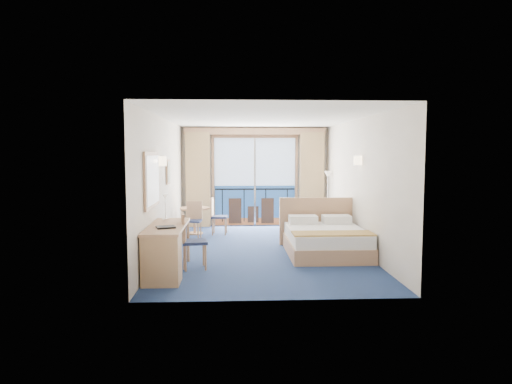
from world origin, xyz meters
The scene contains 22 objects.
floor centered at (0.00, 0.00, 0.00)m, with size 6.50×6.50×0.00m, color navy.
room_walls centered at (0.00, 0.00, 1.78)m, with size 4.04×6.54×2.72m.
balcony_door centered at (-0.01, 3.22, 1.14)m, with size 2.36×0.03×2.52m.
curtain_left centered at (-1.55, 3.07, 1.28)m, with size 0.65×0.22×2.55m, color tan.
curtain_right centered at (1.55, 3.07, 1.28)m, with size 0.65×0.22×2.55m, color tan.
pelmet centered at (0.00, 3.10, 2.58)m, with size 3.80×0.25×0.18m, color tan.
mirror centered at (-1.97, -1.50, 1.55)m, with size 0.05×1.25×0.95m.
wall_print centered at (-1.97, 0.45, 1.60)m, with size 0.04×0.42×0.52m.
sconce_left centered at (-1.94, -0.60, 1.85)m, with size 0.18×0.18×0.18m, color beige.
sconce_right centered at (1.94, -0.15, 1.85)m, with size 0.18×0.18×0.18m, color beige.
bed centered at (1.23, -0.43, 0.29)m, with size 1.64×1.95×1.03m.
nightstand centered at (1.75, 0.90, 0.31)m, with size 0.47×0.44×0.61m, color tan.
phone centered at (1.75, 0.94, 0.65)m, with size 0.18×0.14×0.08m, color white.
armchair centered at (1.27, 1.73, 0.33)m, with size 0.71×0.73×0.67m, color #41474F.
floor_lamp centered at (1.88, 2.50, 1.15)m, with size 0.21×0.21×1.52m.
desk centered at (-1.69, -2.23, 0.45)m, with size 0.59×1.73×0.81m.
desk_chair centered at (-1.35, -1.49, 0.55)m, with size 0.49×0.48×0.98m.
folder centered at (-1.67, -2.04, 0.82)m, with size 0.29×0.22×0.03m, color black.
desk_lamp centered at (-1.79, -1.24, 1.15)m, with size 0.12×0.12×0.45m.
round_table centered at (-1.55, 1.92, 0.50)m, with size 0.73×0.73×0.66m.
table_chair_a centered at (-1.02, 1.84, 0.51)m, with size 0.42×0.41×0.90m.
table_chair_b centered at (-1.53, 1.36, 0.49)m, with size 0.41×0.42×0.87m.
Camera 1 is at (-0.58, -9.30, 2.02)m, focal length 32.00 mm.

